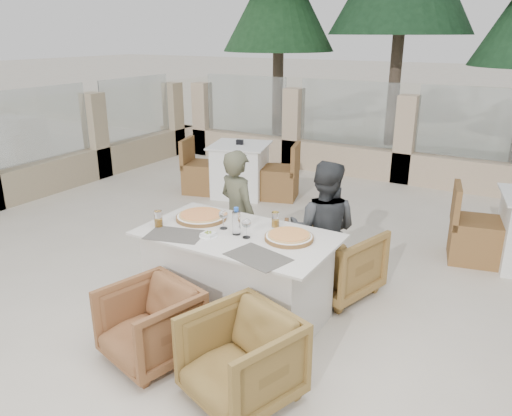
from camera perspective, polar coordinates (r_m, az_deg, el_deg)
The scene contains 23 objects.
ground at distance 4.40m, azimuth -0.73°, elevation -12.33°, with size 80.00×80.00×0.00m, color beige.
sand_patch at distance 17.46m, azimuth 24.29°, elevation 10.15°, with size 30.00×16.00×0.01m, color beige.
perimeter_wall_far at distance 8.37m, azimuth 16.75°, elevation 8.17°, with size 10.00×0.34×1.60m, color #CCB190, non-canonical shape.
perimeter_wall_left at distance 8.12m, azimuth -23.12°, elevation 7.12°, with size 0.34×7.00×1.60m, color tan, non-canonical shape.
pine_far_left at distance 11.57m, azimuth 2.63°, elevation 21.56°, with size 2.42×2.42×5.50m, color #1D4421.
dining_table at distance 4.23m, azimuth -2.09°, elevation -7.76°, with size 1.60×0.90×0.77m, color beige, non-canonical shape.
placemat_near_left at distance 4.09m, azimuth -9.21°, elevation -3.03°, with size 0.45×0.30×0.00m, color #524D46.
placemat_near_right at distance 3.65m, azimuth 0.22°, elevation -5.61°, with size 0.45×0.30×0.00m, color #514C45.
pizza_left at distance 4.40m, azimuth -6.27°, elevation -0.90°, with size 0.44×0.44×0.06m, color #DE4E1E.
pizza_right at distance 3.95m, azimuth 3.80°, elevation -3.28°, with size 0.39×0.39×0.05m, color #D75A1D.
water_bottle at distance 4.01m, azimuth -2.26°, elevation -1.49°, with size 0.07×0.07×0.23m, color #C2EAFF.
wine_glass_centre at distance 4.15m, azimuth -3.76°, elevation -1.17°, with size 0.08×0.08×0.18m, color silver, non-canonical shape.
wine_glass_near at distance 3.95m, azimuth -1.11°, elevation -2.18°, with size 0.08×0.08×0.18m, color white, non-canonical shape.
beer_glass_left at distance 4.27m, azimuth -11.10°, elevation -1.23°, with size 0.07×0.07×0.14m, color #C27E1B.
beer_glass_right at distance 4.19m, azimuth 2.23°, elevation -1.32°, with size 0.06×0.06×0.13m, color orange.
olive_dish at distance 4.02m, azimuth -5.47°, elevation -2.99°, with size 0.11×0.11×0.04m, color white, non-canonical shape.
armchair_far_left at distance 4.96m, azimuth 0.13°, elevation -4.89°, with size 0.59×0.61×0.55m, color brown.
armchair_far_right at distance 4.71m, azimuth 9.15°, elevation -5.89°, with size 0.69×0.71×0.65m, color olive.
armchair_near_left at distance 3.85m, azimuth -11.98°, elevation -12.90°, with size 0.62×0.63×0.58m, color brown.
armchair_near_right at distance 3.40m, azimuth -1.74°, elevation -16.88°, with size 0.65×0.67×0.61m, color olive.
diner_left at distance 4.81m, azimuth -2.08°, elevation -0.89°, with size 0.47×0.31×1.29m, color #50503A.
diner_right at distance 4.49m, azimuth 7.68°, elevation -2.63°, with size 0.63×0.49×1.29m, color #35373A.
bg_table_a at distance 7.44m, azimuth -1.83°, elevation 4.37°, with size 1.64×0.82×0.77m, color white, non-canonical shape.
Camera 1 is at (1.95, -3.19, 2.32)m, focal length 35.00 mm.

